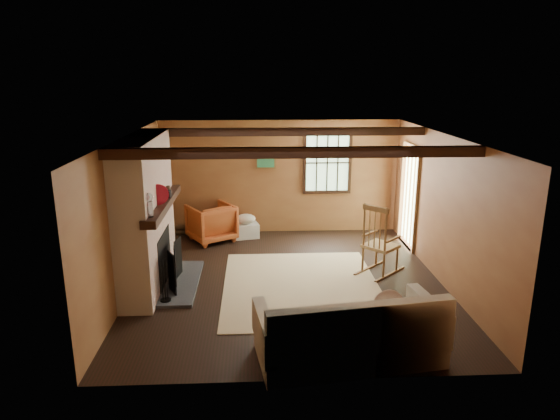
{
  "coord_description": "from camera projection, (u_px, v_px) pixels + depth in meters",
  "views": [
    {
      "loc": [
        -0.51,
        -7.62,
        3.32
      ],
      "look_at": [
        -0.12,
        0.4,
        1.12
      ],
      "focal_mm": 32.0,
      "sensor_mm": 36.0,
      "label": 1
    }
  ],
  "objects": [
    {
      "name": "rocking_chair",
      "position": [
        379.0,
        244.0,
        8.48
      ],
      "size": [
        0.96,
        0.95,
        1.23
      ],
      "rotation": [
        0.0,
        0.0,
        2.33
      ],
      "color": "tan",
      "rests_on": "ground"
    },
    {
      "name": "armchair",
      "position": [
        211.0,
        223.0,
        10.17
      ],
      "size": [
        1.14,
        1.15,
        0.77
      ],
      "primitive_type": "imported",
      "rotation": [
        0.0,
        0.0,
        -2.6
      ],
      "color": "#BF6026",
      "rests_on": "ground"
    },
    {
      "name": "firewood_pile",
      "position": [
        190.0,
        230.0,
        10.62
      ],
      "size": [
        0.61,
        0.11,
        0.22
      ],
      "color": "brown",
      "rests_on": "ground"
    },
    {
      "name": "room_envelope",
      "position": [
        301.0,
        181.0,
        8.06
      ],
      "size": [
        5.02,
        5.52,
        2.44
      ],
      "color": "#925B33",
      "rests_on": "ground"
    },
    {
      "name": "basket_pillow",
      "position": [
        246.0,
        219.0,
        10.37
      ],
      "size": [
        0.48,
        0.42,
        0.2
      ],
      "primitive_type": "ellipsoid",
      "rotation": [
        0.0,
        0.0,
        -0.25
      ],
      "color": "beige",
      "rests_on": "laundry_basket"
    },
    {
      "name": "ground",
      "position": [
        288.0,
        282.0,
        8.24
      ],
      "size": [
        5.5,
        5.5,
        0.0
      ],
      "primitive_type": "plane",
      "color": "black",
      "rests_on": "ground"
    },
    {
      "name": "fireplace",
      "position": [
        147.0,
        219.0,
        7.84
      ],
      "size": [
        1.02,
        2.3,
        2.4
      ],
      "color": "#A4463F",
      "rests_on": "ground"
    },
    {
      "name": "sofa",
      "position": [
        351.0,
        336.0,
        5.92
      ],
      "size": [
        2.31,
        1.28,
        0.89
      ],
      "rotation": [
        0.0,
        0.0,
        0.15
      ],
      "color": "beige",
      "rests_on": "ground"
    },
    {
      "name": "laundry_basket",
      "position": [
        246.0,
        230.0,
        10.44
      ],
      "size": [
        0.57,
        0.48,
        0.3
      ],
      "primitive_type": "cube",
      "rotation": [
        0.0,
        0.0,
        0.22
      ],
      "color": "silver",
      "rests_on": "ground"
    },
    {
      "name": "rug",
      "position": [
        301.0,
        286.0,
        8.05
      ],
      "size": [
        2.5,
        3.0,
        0.01
      ],
      "primitive_type": "cube",
      "color": "beige",
      "rests_on": "ground"
    }
  ]
}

